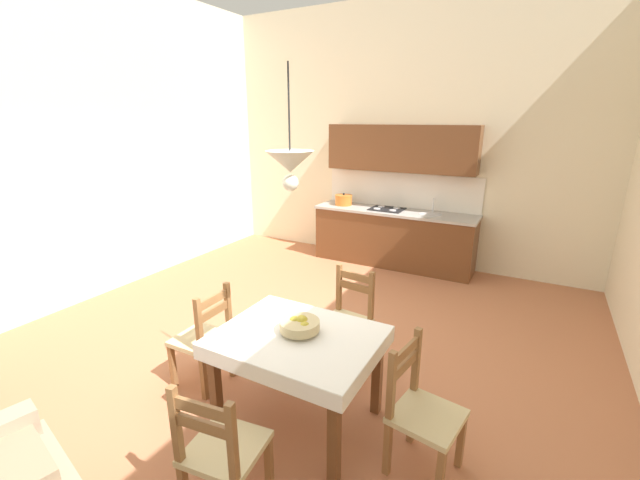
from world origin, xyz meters
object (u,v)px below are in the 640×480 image
at_px(dining_chair_kitchen_side, 347,320).
at_px(dining_chair_camera_side, 222,452).
at_px(dining_table, 298,351).
at_px(fruit_bowl, 300,325).
at_px(kitchen_cabinetry, 395,212).
at_px(dining_chair_window_side, 421,412).
at_px(dining_chair_tv_side, 204,339).
at_px(pendant_lamp, 290,163).

relative_size(dining_chair_kitchen_side, dining_chair_camera_side, 1.00).
relative_size(dining_table, fruit_bowl, 3.96).
height_order(kitchen_cabinetry, dining_table, kitchen_cabinetry).
bearing_deg(dining_chair_window_side, fruit_bowl, 177.79).
height_order(dining_chair_camera_side, dining_chair_tv_side, same).
distance_m(kitchen_cabinetry, pendant_lamp, 4.00).
bearing_deg(dining_chair_kitchen_side, dining_chair_window_side, -43.32).
distance_m(kitchen_cabinetry, fruit_bowl, 3.81).
xyz_separation_m(dining_chair_kitchen_side, pendant_lamp, (-0.03, -0.90, 1.57)).
relative_size(dining_chair_camera_side, dining_chair_window_side, 1.00).
distance_m(dining_chair_camera_side, fruit_bowl, 0.99).
xyz_separation_m(kitchen_cabinetry, fruit_bowl, (0.53, -3.77, -0.04)).
xyz_separation_m(dining_chair_kitchen_side, dining_chair_camera_side, (0.03, -1.78, 0.00)).
xyz_separation_m(dining_table, dining_chair_kitchen_side, (-0.01, 0.91, -0.17)).
bearing_deg(dining_table, dining_chair_kitchen_side, 90.90).
distance_m(dining_chair_window_side, dining_chair_tv_side, 1.91).
xyz_separation_m(dining_chair_window_side, dining_chair_tv_side, (-1.91, 0.00, 0.00)).
height_order(kitchen_cabinetry, dining_chair_tv_side, kitchen_cabinetry).
bearing_deg(kitchen_cabinetry, dining_table, -82.03).
height_order(dining_chair_camera_side, fruit_bowl, dining_chair_camera_side).
bearing_deg(dining_chair_window_side, dining_chair_tv_side, 179.99).
bearing_deg(kitchen_cabinetry, dining_chair_kitchen_side, -79.86).
height_order(dining_chair_tv_side, fruit_bowl, dining_chair_tv_side).
relative_size(dining_chair_kitchen_side, fruit_bowl, 3.10).
distance_m(kitchen_cabinetry, dining_chair_window_side, 4.11).
bearing_deg(dining_table, pendant_lamp, 170.23).
xyz_separation_m(dining_chair_camera_side, pendant_lamp, (-0.06, 0.88, 1.57)).
distance_m(dining_table, pendant_lamp, 1.39).
relative_size(dining_table, pendant_lamp, 1.48).
relative_size(dining_table, dining_chair_tv_side, 1.28).
bearing_deg(pendant_lamp, dining_chair_window_side, -0.36).
bearing_deg(dining_chair_window_side, dining_table, -179.97).
xyz_separation_m(dining_chair_kitchen_side, fruit_bowl, (0.01, -0.87, 0.37)).
bearing_deg(kitchen_cabinetry, fruit_bowl, -82.00).
distance_m(dining_chair_camera_side, dining_chair_tv_side, 1.32).
bearing_deg(fruit_bowl, dining_chair_camera_side, -88.66).
height_order(dining_chair_kitchen_side, fruit_bowl, dining_chair_kitchen_side).
bearing_deg(dining_chair_window_side, kitchen_cabinetry, 111.23).
height_order(dining_chair_camera_side, pendant_lamp, pendant_lamp).
height_order(dining_table, dining_chair_camera_side, dining_chair_camera_side).
bearing_deg(dining_chair_camera_side, dining_chair_kitchen_side, 91.04).
height_order(kitchen_cabinetry, dining_chair_camera_side, kitchen_cabinetry).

